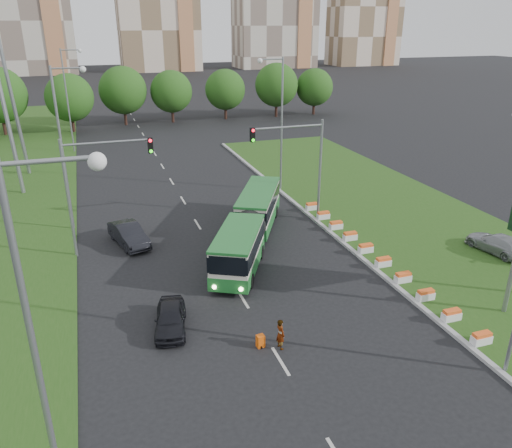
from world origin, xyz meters
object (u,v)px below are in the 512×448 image
object	(u,v)px
car_left_near	(170,318)
car_median	(498,243)
articulated_bus	(245,225)
shopping_trolley	(260,341)
traffic_mast_median	(301,156)
traffic_mast_left	(92,178)
pedestrian	(280,334)
car_left_far	(129,234)

from	to	relation	value
car_left_near	car_median	bearing A→B (deg)	16.07
articulated_bus	shopping_trolley	distance (m)	12.12
traffic_mast_median	traffic_mast_left	xyz separation A→B (m)	(-15.16, -1.00, 0.00)
car_left_near	pedestrian	size ratio (longest dim) A/B	2.41
traffic_mast_median	car_left_far	xyz separation A→B (m)	(-13.19, -0.18, -4.59)
car_median	articulated_bus	bearing A→B (deg)	-33.35
pedestrian	articulated_bus	bearing A→B (deg)	-19.13
traffic_mast_median	car_median	distance (m)	15.00
articulated_bus	car_left_near	world-z (taller)	articulated_bus
car_left_near	pedestrian	world-z (taller)	pedestrian
car_left_near	car_left_far	distance (m)	11.58
traffic_mast_median	articulated_bus	distance (m)	7.22
traffic_mast_left	car_median	bearing A→B (deg)	-19.04
traffic_mast_left	traffic_mast_median	bearing A→B (deg)	3.77
pedestrian	shopping_trolley	size ratio (longest dim) A/B	2.46
traffic_mast_median	pedestrian	xyz separation A→B (m)	(-7.42, -15.03, -4.56)
car_left_far	car_median	size ratio (longest dim) A/B	1.03
articulated_bus	car_median	size ratio (longest dim) A/B	3.39
traffic_mast_left	car_left_near	size ratio (longest dim) A/B	2.09
traffic_mast_left	pedestrian	distance (m)	16.65
traffic_mast_left	shopping_trolley	bearing A→B (deg)	-63.30
shopping_trolley	car_left_far	bearing A→B (deg)	100.74
traffic_mast_median	car_median	xyz separation A→B (m)	(10.39, -9.82, -4.55)
pedestrian	car_left_near	bearing A→B (deg)	45.60
pedestrian	shopping_trolley	world-z (taller)	pedestrian
car_left_near	pedestrian	xyz separation A→B (m)	(4.75, -3.31, 0.14)
traffic_mast_left	pedestrian	bearing A→B (deg)	-61.13
traffic_mast_median	pedestrian	distance (m)	17.37
car_left_far	pedestrian	size ratio (longest dim) A/B	2.90
articulated_bus	car_left_far	xyz separation A→B (m)	(-7.82, 2.75, -0.77)
pedestrian	traffic_mast_median	bearing A→B (deg)	-35.81
traffic_mast_left	shopping_trolley	xyz separation A→B (m)	(6.86, -13.63, -5.03)
articulated_bus	car_left_far	size ratio (longest dim) A/B	3.29
car_median	car_left_near	bearing A→B (deg)	-4.95
articulated_bus	traffic_mast_median	bearing A→B (deg)	56.41
traffic_mast_median	shopping_trolley	xyz separation A→B (m)	(-8.30, -14.63, -5.03)
articulated_bus	car_left_far	bearing A→B (deg)	-171.64
traffic_mast_left	car_median	xyz separation A→B (m)	(25.54, -8.82, -4.55)
car_left_near	pedestrian	distance (m)	5.79
traffic_mast_left	articulated_bus	bearing A→B (deg)	-11.20
car_left_near	car_left_far	world-z (taller)	car_left_far
car_left_far	traffic_mast_median	bearing A→B (deg)	-14.83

